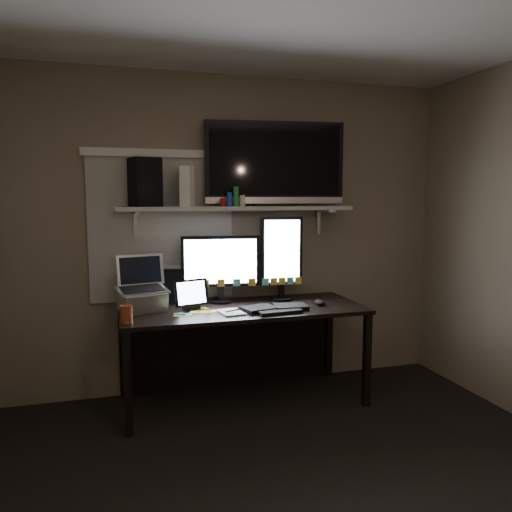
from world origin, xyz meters
name	(u,v)px	position (x,y,z in m)	size (l,w,h in m)	color
back_wall	(231,234)	(0.00, 1.80, 1.25)	(3.60, 3.60, 0.00)	#776655
window_blinds	(162,230)	(-0.55, 1.79, 1.30)	(1.10, 0.02, 1.10)	beige
desk	(239,326)	(0.00, 1.55, 0.55)	(1.80, 0.75, 0.73)	black
wall_shelf	(236,208)	(0.00, 1.62, 1.46)	(1.80, 0.35, 0.03)	beige
monitor_landscape	(221,268)	(-0.12, 1.66, 1.00)	(0.61, 0.06, 0.54)	black
monitor_portrait	(281,258)	(0.37, 1.61, 1.07)	(0.34, 0.06, 0.68)	black
keyboard	(275,308)	(0.20, 1.28, 0.74)	(0.49, 0.19, 0.03)	black
mouse	(320,302)	(0.58, 1.34, 0.75)	(0.07, 0.12, 0.04)	black
notepad	(231,312)	(-0.13, 1.26, 0.74)	(0.15, 0.21, 0.01)	silver
tablet	(191,294)	(-0.38, 1.46, 0.84)	(0.26, 0.11, 0.23)	black
file_sorter	(171,284)	(-0.49, 1.75, 0.87)	(0.23, 0.10, 0.29)	black
laptop	(142,284)	(-0.73, 1.51, 0.93)	(0.35, 0.28, 0.39)	silver
cup	(126,315)	(-0.85, 1.17, 0.79)	(0.08, 0.08, 0.12)	maroon
sticky_notes	(197,312)	(-0.36, 1.37, 0.73)	(0.31, 0.23, 0.00)	yellow
tv	(274,164)	(0.32, 1.65, 1.81)	(1.09, 0.20, 0.65)	black
game_console	(187,187)	(-0.38, 1.62, 1.63)	(0.08, 0.25, 0.29)	white
speaker	(145,182)	(-0.68, 1.65, 1.66)	(0.19, 0.24, 0.35)	black
bottles	(233,196)	(-0.04, 1.56, 1.56)	(0.25, 0.06, 0.16)	#A50F0C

